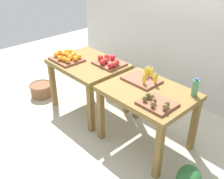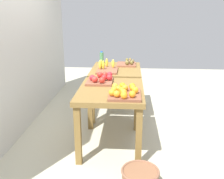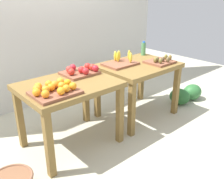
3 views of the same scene
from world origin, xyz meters
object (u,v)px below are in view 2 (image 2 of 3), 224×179
(banana_crate, at_px, (107,69))
(wicker_basket, at_px, (140,179))
(watermelon_pile, at_px, (129,89))
(water_bottle, at_px, (102,58))
(apple_bin, at_px, (101,79))
(orange_bin, at_px, (124,92))
(display_table_left, at_px, (111,97))
(display_table_right, at_px, (116,75))
(kiwi_bin, at_px, (127,64))

(banana_crate, relative_size, wicker_basket, 1.17)
(watermelon_pile, bearing_deg, water_bottle, 135.52)
(apple_bin, height_order, water_bottle, water_bottle)
(orange_bin, distance_m, watermelon_pile, 2.42)
(display_table_left, relative_size, display_table_right, 1.00)
(orange_bin, relative_size, watermelon_pile, 0.67)
(orange_bin, xyz_separation_m, apple_bin, (0.54, 0.32, -0.00))
(banana_crate, xyz_separation_m, watermelon_pile, (1.14, -0.37, -0.68))
(display_table_right, distance_m, watermelon_pile, 1.10)
(kiwi_bin, bearing_deg, orange_bin, 179.54)
(display_table_right, bearing_deg, kiwi_bin, -34.78)
(water_bottle, distance_m, watermelon_pile, 1.04)
(display_table_left, height_order, orange_bin, orange_bin)
(apple_bin, distance_m, water_bottle, 1.27)
(kiwi_bin, height_order, watermelon_pile, kiwi_bin)
(watermelon_pile, distance_m, wicker_basket, 2.91)
(display_table_left, distance_m, apple_bin, 0.36)
(water_bottle, bearing_deg, kiwi_bin, -109.16)
(apple_bin, height_order, banana_crate, banana_crate)
(watermelon_pile, bearing_deg, display_table_left, 173.68)
(orange_bin, xyz_separation_m, banana_crate, (1.18, 0.30, -0.01))
(display_table_right, distance_m, kiwi_bin, 0.34)
(banana_crate, distance_m, kiwi_bin, 0.55)
(apple_bin, relative_size, kiwi_bin, 1.14)
(water_bottle, height_order, watermelon_pile, water_bottle)
(display_table_right, xyz_separation_m, watermelon_pile, (0.94, -0.23, -0.53))
(apple_bin, bearing_deg, display_table_left, -150.68)
(orange_bin, height_order, watermelon_pile, orange_bin)
(apple_bin, distance_m, wicker_basket, 1.42)
(water_bottle, bearing_deg, display_table_right, -145.77)
(kiwi_bin, bearing_deg, display_table_right, 145.22)
(kiwi_bin, xyz_separation_m, watermelon_pile, (0.68, -0.05, -0.68))
(banana_crate, bearing_deg, display_table_left, -171.47)
(orange_bin, distance_m, wicker_basket, 0.94)
(display_table_left, height_order, watermelon_pile, display_table_left)
(display_table_right, xyz_separation_m, orange_bin, (-1.38, -0.17, 0.16))
(apple_bin, height_order, kiwi_bin, apple_bin)
(kiwi_bin, distance_m, wicker_basket, 2.34)
(display_table_left, bearing_deg, banana_crate, 8.53)
(apple_bin, xyz_separation_m, kiwi_bin, (1.10, -0.33, -0.01))
(wicker_basket, bearing_deg, apple_bin, 24.16)
(display_table_left, xyz_separation_m, watermelon_pile, (2.06, -0.23, -0.53))
(kiwi_bin, distance_m, watermelon_pile, 0.96)
(apple_bin, height_order, wicker_basket, apple_bin)
(display_table_left, relative_size, wicker_basket, 2.73)
(apple_bin, xyz_separation_m, watermelon_pile, (1.78, -0.38, -0.69))
(display_table_left, relative_size, banana_crate, 2.34)
(water_bottle, relative_size, watermelon_pile, 0.31)
(kiwi_bin, height_order, wicker_basket, kiwi_bin)
(watermelon_pile, bearing_deg, kiwi_bin, 175.85)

